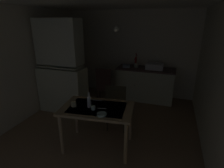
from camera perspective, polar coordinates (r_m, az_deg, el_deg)
ground_plane at (r=3.70m, az=-3.00°, el=-14.82°), size 5.40×5.40×0.00m
wall_back at (r=5.29m, az=5.99°, el=9.60°), size 3.71×0.10×2.38m
wall_left at (r=4.24m, az=-27.37°, el=5.11°), size 0.10×4.50×2.38m
wall_right at (r=3.04m, az=30.95°, el=-0.41°), size 0.10×4.50×2.38m
hutch_cabinet at (r=4.31m, az=-15.77°, el=4.17°), size 1.09×0.48×2.14m
counter_cabinet at (r=5.03m, az=10.43°, el=0.04°), size 1.54×0.64×0.88m
sink_basin at (r=4.86m, az=13.36°, el=5.52°), size 0.44×0.34×0.15m
hand_pump at (r=4.96m, az=7.53°, el=7.23°), size 0.05×0.27×0.39m
mixing_bowl_counter at (r=4.95m, az=4.56°, el=5.73°), size 0.21×0.21×0.07m
stoneware_crock at (r=4.96m, az=7.67°, el=5.90°), size 0.12×0.12×0.11m
dining_table at (r=3.00m, az=-4.66°, el=-9.08°), size 1.24×0.87×0.75m
chair_far_side at (r=3.51m, az=1.46°, el=-7.19°), size 0.45×0.45×0.98m
chair_by_counter at (r=4.60m, az=-2.48°, el=-0.69°), size 0.47×0.47×0.98m
serving_bowl_wide at (r=2.71m, az=-3.29°, el=-9.58°), size 0.15×0.15×0.03m
teacup_mint at (r=3.02m, az=-12.07°, el=-6.26°), size 0.09×0.09×0.08m
teacup_cream at (r=2.87m, az=-5.93°, el=-7.53°), size 0.07×0.07×0.06m
glass_bottle at (r=2.92m, az=-7.29°, el=-5.51°), size 0.07×0.07×0.26m
table_knife at (r=3.19m, az=-4.79°, el=-5.15°), size 0.19×0.05×0.00m
teaspoon_near_bowl at (r=2.90m, az=-3.26°, el=-7.73°), size 0.16×0.05×0.00m
pendant_bulb at (r=3.06m, az=1.33°, el=16.96°), size 0.08×0.08×0.08m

